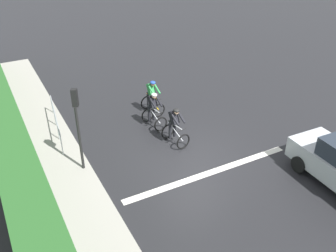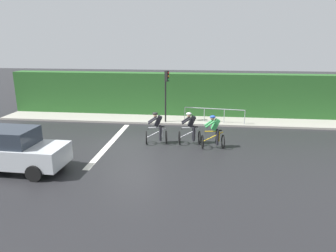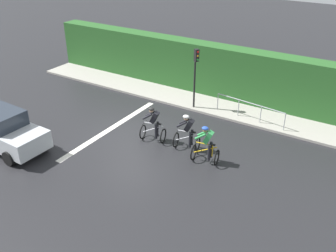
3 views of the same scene
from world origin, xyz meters
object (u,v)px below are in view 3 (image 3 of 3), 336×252
car_silver (4,130)px  pedestrian_railing_kerbside (250,107)px  cyclist_lead (206,146)px  traffic_light_near_crossing (196,70)px  cyclist_second (188,133)px  cyclist_mid (153,125)px

car_silver → pedestrian_railing_kerbside: 11.57m
cyclist_lead → car_silver: bearing=-65.9°
pedestrian_railing_kerbside → traffic_light_near_crossing: bearing=-85.3°
traffic_light_near_crossing → pedestrian_railing_kerbside: traffic_light_near_crossing is taller
traffic_light_near_crossing → pedestrian_railing_kerbside: size_ratio=0.89×
cyclist_second → car_silver: bearing=-59.3°
cyclist_mid → traffic_light_near_crossing: traffic_light_near_crossing is taller
cyclist_second → cyclist_lead: bearing=67.0°
cyclist_mid → pedestrian_railing_kerbside: (-4.17, 2.98, -0.00)m
cyclist_lead → pedestrian_railing_kerbside: bearing=178.3°
traffic_light_near_crossing → pedestrian_railing_kerbside: bearing=94.7°
cyclist_second → car_silver: size_ratio=0.40×
traffic_light_near_crossing → cyclist_mid: bearing=0.1°
traffic_light_near_crossing → cyclist_lead: bearing=33.8°
cyclist_mid → pedestrian_railing_kerbside: cyclist_mid is taller
cyclist_lead → car_silver: size_ratio=0.40×
pedestrian_railing_kerbside → cyclist_second: bearing=-18.0°
cyclist_lead → cyclist_second: 1.27m
cyclist_lead → car_silver: 8.87m
traffic_light_near_crossing → cyclist_second: bearing=24.2°
cyclist_mid → car_silver: bearing=-52.9°
pedestrian_railing_kerbside → cyclist_mid: bearing=-35.6°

